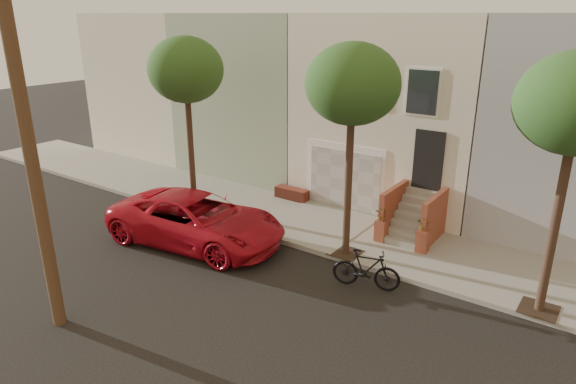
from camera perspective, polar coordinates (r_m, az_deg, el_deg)
The scene contains 7 objects.
ground at distance 13.52m, azimuth -5.58°, elevation -12.36°, with size 90.00×90.00×0.00m, color black.
sidewalk at distance 17.39m, azimuth 5.94°, elevation -4.48°, with size 40.00×3.70×0.15m, color #98978B.
house_row at distance 21.49m, azimuth 14.08°, elevation 9.66°, with size 33.10×11.70×7.00m.
tree_left at distance 18.22m, azimuth -11.51°, elevation 13.28°, with size 2.70×2.57×6.30m.
tree_mid at distance 14.27m, azimuth 7.31°, elevation 11.86°, with size 2.70×2.57×6.30m.
pickup_truck at distance 16.61m, azimuth -10.35°, elevation -3.10°, with size 2.72×5.90×1.64m, color red.
motorcycle at distance 14.02m, azimuth 8.85°, elevation -8.63°, with size 0.53×1.87×1.12m, color black.
Camera 1 is at (7.62, -8.60, 7.13)m, focal length 31.39 mm.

